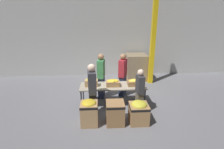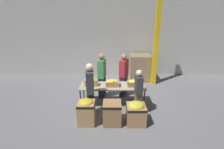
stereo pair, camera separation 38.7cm
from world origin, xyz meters
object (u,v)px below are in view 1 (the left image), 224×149
(donation_bin_2, at_px, (139,111))
(volunteer_2, at_px, (123,75))
(sorting_table, at_px, (113,87))
(donation_bin_1, at_px, (115,112))
(volunteer_1, at_px, (140,92))
(banana_box_0, at_px, (91,82))
(banana_box_2, at_px, (135,82))
(banana_box_1, at_px, (113,83))
(volunteer_0, at_px, (101,76))
(pallet_stack_0, at_px, (136,67))
(donation_bin_0, at_px, (89,112))
(volunteer_3, at_px, (92,91))
(support_pillar, at_px, (153,42))

(donation_bin_2, bearing_deg, volunteer_2, 97.36)
(sorting_table, height_order, donation_bin_1, sorting_table)
(volunteer_1, relative_size, donation_bin_1, 2.20)
(banana_box_0, relative_size, banana_box_2, 0.92)
(banana_box_1, bearing_deg, volunteer_2, 60.71)
(volunteer_1, bearing_deg, volunteer_0, 41.17)
(banana_box_2, height_order, pallet_stack_0, pallet_stack_0)
(donation_bin_1, bearing_deg, banana_box_2, 55.83)
(donation_bin_0, height_order, donation_bin_1, donation_bin_0)
(banana_box_2, xyz_separation_m, volunteer_3, (-1.48, -0.72, 0.01))
(banana_box_2, bearing_deg, volunteer_1, -83.23)
(banana_box_2, relative_size, volunteer_1, 0.32)
(banana_box_2, relative_size, donation_bin_1, 0.70)
(banana_box_0, bearing_deg, banana_box_1, -3.15)
(volunteer_3, height_order, donation_bin_0, volunteer_3)
(volunteer_2, distance_m, donation_bin_2, 2.06)
(volunteer_2, bearing_deg, banana_box_1, -5.02)
(volunteer_1, xyz_separation_m, donation_bin_0, (-1.63, -0.59, -0.33))
(volunteer_3, bearing_deg, sorting_table, -48.76)
(volunteer_2, relative_size, donation_bin_2, 2.46)
(sorting_table, bearing_deg, banana_box_0, 179.65)
(pallet_stack_0, bearing_deg, sorting_table, -116.86)
(donation_bin_0, relative_size, donation_bin_2, 1.13)
(sorting_table, distance_m, volunteer_0, 0.80)
(banana_box_2, bearing_deg, volunteer_3, -154.13)
(banana_box_0, height_order, volunteer_0, volunteer_0)
(support_pillar, bearing_deg, banana_box_1, -132.94)
(banana_box_0, height_order, support_pillar, support_pillar)
(banana_box_0, relative_size, volunteer_2, 0.26)
(banana_box_1, relative_size, volunteer_2, 0.27)
(banana_box_1, xyz_separation_m, volunteer_2, (0.46, 0.81, -0.01))
(banana_box_1, distance_m, pallet_stack_0, 3.16)
(donation_bin_0, bearing_deg, support_pillar, 50.08)
(support_pillar, bearing_deg, donation_bin_0, -129.92)
(volunteer_3, xyz_separation_m, donation_bin_1, (0.69, -0.45, -0.51))
(donation_bin_1, relative_size, pallet_stack_0, 0.55)
(volunteer_0, bearing_deg, banana_box_1, 40.48)
(volunteer_1, relative_size, volunteer_3, 0.86)
(volunteer_0, height_order, donation_bin_2, volunteer_0)
(volunteer_2, xyz_separation_m, donation_bin_0, (-1.24, -1.99, -0.44))
(banana_box_0, distance_m, pallet_stack_0, 3.53)
(sorting_table, bearing_deg, pallet_stack_0, 63.14)
(volunteer_2, height_order, donation_bin_0, volunteer_2)
(volunteer_0, bearing_deg, donation_bin_1, 22.18)
(donation_bin_0, xyz_separation_m, donation_bin_1, (0.77, 0.00, -0.05))
(volunteer_3, relative_size, donation_bin_1, 2.55)
(banana_box_2, xyz_separation_m, volunteer_1, (0.07, -0.57, -0.11))
(support_pillar, bearing_deg, donation_bin_2, -111.09)
(banana_box_0, relative_size, support_pillar, 0.11)
(donation_bin_2, xyz_separation_m, support_pillar, (1.28, 3.31, 1.62))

